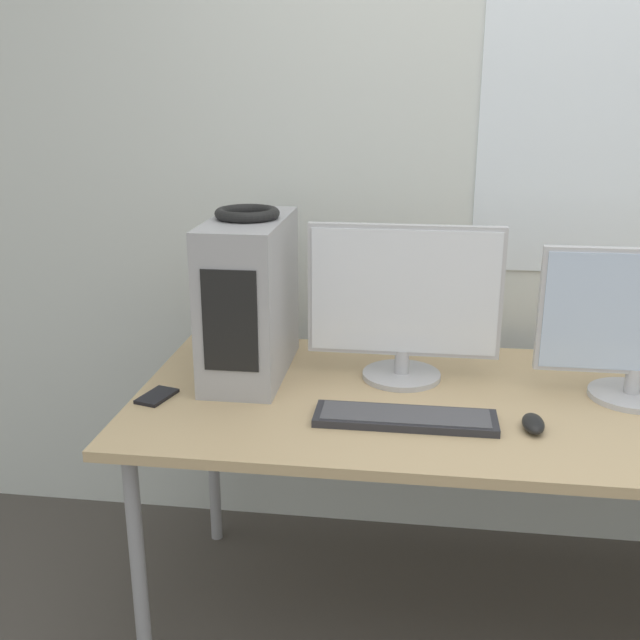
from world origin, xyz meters
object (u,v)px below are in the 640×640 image
object	(u,v)px
keyboard	(405,418)
headphones	(247,213)
pc_tower	(250,297)
mouse	(533,424)
cell_phone	(157,396)
monitor_main	(404,302)

from	to	relation	value
keyboard	headphones	bearing A→B (deg)	147.90
pc_tower	mouse	distance (m)	0.87
cell_phone	pc_tower	bearing A→B (deg)	62.20
monitor_main	cell_phone	size ratio (longest dim) A/B	4.12
headphones	keyboard	bearing A→B (deg)	-32.10
cell_phone	mouse	bearing A→B (deg)	11.55
pc_tower	keyboard	distance (m)	0.60
pc_tower	keyboard	bearing A→B (deg)	-32.03
pc_tower	headphones	world-z (taller)	headphones
headphones	monitor_main	size ratio (longest dim) A/B	0.33
headphones	monitor_main	xyz separation A→B (m)	(0.45, 0.01, -0.25)
pc_tower	monitor_main	distance (m)	0.45
monitor_main	mouse	bearing A→B (deg)	-41.90
headphones	monitor_main	world-z (taller)	headphones
monitor_main	cell_phone	bearing A→B (deg)	-160.26
pc_tower	keyboard	xyz separation A→B (m)	(0.47, -0.29, -0.22)
monitor_main	keyboard	world-z (taller)	monitor_main
keyboard	cell_phone	distance (m)	0.69
monitor_main	cell_phone	distance (m)	0.75
monitor_main	keyboard	size ratio (longest dim) A/B	1.18
pc_tower	mouse	bearing A→B (deg)	-20.59
headphones	cell_phone	distance (m)	0.57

